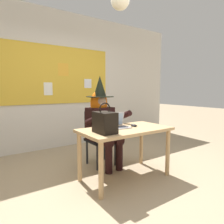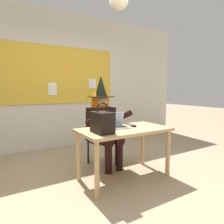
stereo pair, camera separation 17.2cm
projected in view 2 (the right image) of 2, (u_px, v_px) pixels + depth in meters
The scene contains 8 objects.
ground_plane at pixel (113, 185), 2.62m from camera, with size 24.00×24.00×0.00m, color tan.
wall_back_bulletin at pixel (61, 80), 4.28m from camera, with size 6.34×2.24×2.88m.
desk_main at pixel (124, 135), 2.76m from camera, with size 1.26×0.68×0.71m.
chair_at_desk at pixel (99, 134), 3.35m from camera, with size 0.42×0.42×0.89m.
person_costumed at pixel (103, 118), 3.22m from camera, with size 0.61×0.70×1.47m.
laptop at pixel (116, 124), 2.79m from camera, with size 0.32×0.27×0.21m.
computer_mouse at pixel (133, 126), 2.86m from camera, with size 0.06×0.10×0.03m, color black.
handbag at pixel (102, 122), 2.44m from camera, with size 0.20×0.30×0.38m.
Camera 2 is at (-1.30, -2.13, 1.25)m, focal length 31.96 mm.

